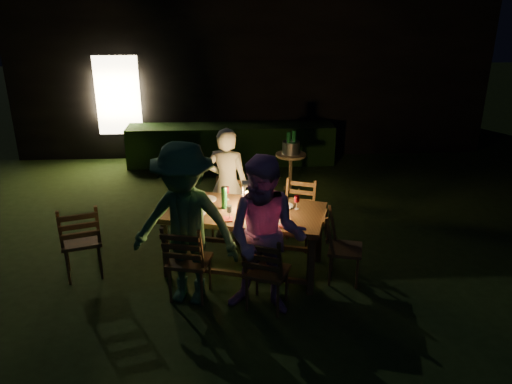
{
  "coord_description": "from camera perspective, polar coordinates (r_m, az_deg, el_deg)",
  "views": [
    {
      "loc": [
        -0.61,
        -6.2,
        3.24
      ],
      "look_at": [
        -0.24,
        -0.36,
        0.95
      ],
      "focal_mm": 35.0,
      "sensor_mm": 36.0,
      "label": 1
    }
  ],
  "objects": [
    {
      "name": "bottle_bucket_b",
      "position": [
        8.66,
        4.33,
        5.47
      ],
      "size": [
        0.07,
        0.07,
        0.32
      ],
      "primitive_type": "cylinder",
      "color": "#0F471E",
      "rests_on": "side_table"
    },
    {
      "name": "plate_near_left",
      "position": [
        6.06,
        -6.95,
        -2.35
      ],
      "size": [
        0.25,
        0.25,
        0.01
      ],
      "primitive_type": "cylinder",
      "color": "white",
      "rests_on": "dining_table"
    },
    {
      "name": "wineglass_d",
      "position": [
        6.12,
        4.67,
        -1.19
      ],
      "size": [
        0.06,
        0.06,
        0.18
      ],
      "primitive_type": null,
      "color": "#59070F",
      "rests_on": "dining_table"
    },
    {
      "name": "bottle_table",
      "position": [
        6.11,
        -3.67,
        -0.67
      ],
      "size": [
        0.07,
        0.07,
        0.28
      ],
      "primitive_type": "cylinder",
      "color": "#0F471E",
      "rests_on": "dining_table"
    },
    {
      "name": "person_opp_right",
      "position": [
        5.25,
        1.17,
        -5.21
      ],
      "size": [
        1.02,
        0.89,
        1.78
      ],
      "primitive_type": "imported",
      "rotation": [
        0.0,
        0.0,
        -0.29
      ],
      "color": "#D492CD",
      "rests_on": "ground"
    },
    {
      "name": "chair_far_right",
      "position": [
        6.91,
        4.69,
        -4.0
      ],
      "size": [
        0.55,
        0.57,
        0.94
      ],
      "rotation": [
        0.0,
        0.0,
        2.78
      ],
      "color": "#50301A",
      "rests_on": "ground"
    },
    {
      "name": "chair_end",
      "position": [
        6.17,
        9.9,
        -7.6
      ],
      "size": [
        0.54,
        0.52,
        0.93
      ],
      "rotation": [
        0.0,
        0.0,
        -1.85
      ],
      "color": "#50301A",
      "rests_on": "ground"
    },
    {
      "name": "plate_far_left",
      "position": [
        6.44,
        -5.65,
        -0.82
      ],
      "size": [
        0.25,
        0.25,
        0.01
      ],
      "primitive_type": "cylinder",
      "color": "white",
      "rests_on": "dining_table"
    },
    {
      "name": "plate_near_right",
      "position": [
        5.81,
        2.39,
        -3.26
      ],
      "size": [
        0.25,
        0.25,
        0.01
      ],
      "primitive_type": "cylinder",
      "color": "white",
      "rests_on": "dining_table"
    },
    {
      "name": "chair_near_left",
      "position": [
        5.8,
        -7.61,
        -9.23
      ],
      "size": [
        0.55,
        0.57,
        1.01
      ],
      "rotation": [
        0.0,
        0.0,
        -0.24
      ],
      "color": "#50301A",
      "rests_on": "ground"
    },
    {
      "name": "garden_envelope",
      "position": [
        12.48,
        -0.82,
        13.76
      ],
      "size": [
        40.0,
        40.0,
        3.2
      ],
      "color": "black",
      "rests_on": "ground"
    },
    {
      "name": "ice_bucket",
      "position": [
        8.63,
        4.03,
        5.07
      ],
      "size": [
        0.3,
        0.3,
        0.22
      ],
      "primitive_type": "cylinder",
      "color": "#A5A8AD",
      "rests_on": "side_table"
    },
    {
      "name": "wineglass_a",
      "position": [
        6.39,
        -3.38,
        -0.14
      ],
      "size": [
        0.06,
        0.06,
        0.18
      ],
      "primitive_type": null,
      "color": "#59070F",
      "rests_on": "dining_table"
    },
    {
      "name": "wineglass_b",
      "position": [
        6.17,
        -8.16,
        -1.15
      ],
      "size": [
        0.06,
        0.06,
        0.18
      ],
      "primitive_type": null,
      "color": "#59070F",
      "rests_on": "dining_table"
    },
    {
      "name": "person_house_side",
      "position": [
        6.94,
        -3.31,
        0.87
      ],
      "size": [
        0.68,
        0.54,
        1.62
      ],
      "primitive_type": "imported",
      "rotation": [
        0.0,
        0.0,
        2.85
      ],
      "color": "beige",
      "rests_on": "ground"
    },
    {
      "name": "bottle_bucket_a",
      "position": [
        8.57,
        3.74,
        5.32
      ],
      "size": [
        0.07,
        0.07,
        0.32
      ],
      "primitive_type": "cylinder",
      "color": "#0F471E",
      "rests_on": "side_table"
    },
    {
      "name": "side_table",
      "position": [
        8.68,
        3.99,
        3.85
      ],
      "size": [
        0.53,
        0.53,
        0.71
      ],
      "color": "olive",
      "rests_on": "ground"
    },
    {
      "name": "wineglass_e",
      "position": [
        5.82,
        -3.07,
        -2.35
      ],
      "size": [
        0.06,
        0.06,
        0.18
      ],
      "primitive_type": null,
      "color": "silver",
      "rests_on": "dining_table"
    },
    {
      "name": "chair_far_left",
      "position": [
        7.11,
        -3.34,
        -3.33
      ],
      "size": [
        0.5,
        0.52,
        0.9
      ],
      "rotation": [
        0.0,
        0.0,
        2.88
      ],
      "color": "#50301A",
      "rests_on": "ground"
    },
    {
      "name": "dining_table",
      "position": [
        6.13,
        -1.38,
        -2.77
      ],
      "size": [
        2.14,
        1.48,
        0.81
      ],
      "rotation": [
        0.0,
        0.0,
        -0.29
      ],
      "color": "#50301A",
      "rests_on": "ground"
    },
    {
      "name": "napkin_right",
      "position": [
        5.72,
        3.22,
        -3.69
      ],
      "size": [
        0.18,
        0.14,
        0.01
      ],
      "primitive_type": "cube",
      "color": "red",
      "rests_on": "dining_table"
    },
    {
      "name": "lantern",
      "position": [
        6.07,
        -0.82,
        -0.59
      ],
      "size": [
        0.16,
        0.16,
        0.35
      ],
      "color": "white",
      "rests_on": "dining_table"
    },
    {
      "name": "phone",
      "position": [
        6.01,
        -7.83,
        -2.62
      ],
      "size": [
        0.14,
        0.07,
        0.01
      ],
      "primitive_type": "cube",
      "color": "black",
      "rests_on": "dining_table"
    },
    {
      "name": "chair_near_right",
      "position": [
        5.58,
        1.21,
        -10.45
      ],
      "size": [
        0.58,
        0.6,
        0.97
      ],
      "rotation": [
        0.0,
        0.0,
        -0.4
      ],
      "color": "#50301A",
      "rests_on": "ground"
    },
    {
      "name": "napkin_left",
      "position": [
        5.85,
        -3.58,
        -3.12
      ],
      "size": [
        0.18,
        0.14,
        0.01
      ],
      "primitive_type": "cube",
      "color": "red",
      "rests_on": "dining_table"
    },
    {
      "name": "person_opp_left",
      "position": [
        5.47,
        -8.12,
        -3.79
      ],
      "size": [
        1.35,
        1.01,
        1.87
      ],
      "primitive_type": "imported",
      "rotation": [
        0.0,
        0.0,
        -0.29
      ],
      "color": "#356B40",
      "rests_on": "ground"
    },
    {
      "name": "plate_far_right",
      "position": [
        6.21,
        3.15,
        -1.61
      ],
      "size": [
        0.25,
        0.25,
        0.01
      ],
      "primitive_type": "cylinder",
      "color": "white",
      "rests_on": "dining_table"
    },
    {
      "name": "wineglass_c",
      "position": [
        5.75,
        0.82,
        -2.64
      ],
      "size": [
        0.06,
        0.06,
        0.18
      ],
      "primitive_type": null,
      "color": "#59070F",
      "rests_on": "dining_table"
    },
    {
      "name": "chair_spare",
      "position": [
        6.51,
        -19.18,
        -6.61
      ],
      "size": [
        0.58,
        0.61,
        1.03
      ],
      "rotation": [
        0.0,
        0.0,
        0.3
      ],
      "color": "#50301A",
      "rests_on": "ground"
    }
  ]
}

